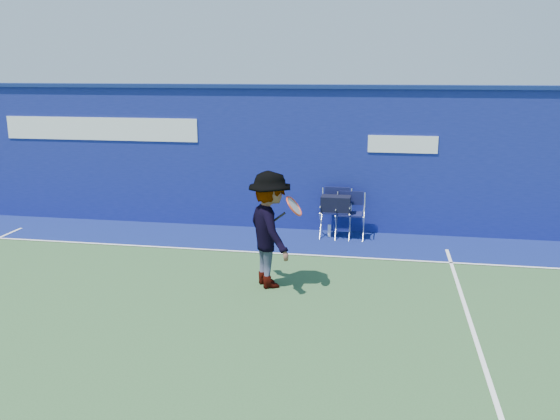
% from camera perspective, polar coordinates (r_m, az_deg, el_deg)
% --- Properties ---
extents(ground, '(80.00, 80.00, 0.00)m').
position_cam_1_polar(ground, '(8.67, -13.01, -10.02)').
color(ground, '#2F532C').
rests_on(ground, ground).
extents(stadium_wall, '(24.00, 0.50, 3.08)m').
position_cam_1_polar(stadium_wall, '(13.03, -4.48, 5.25)').
color(stadium_wall, navy).
rests_on(stadium_wall, ground).
extents(out_of_bounds_strip, '(24.00, 1.80, 0.01)m').
position_cam_1_polar(out_of_bounds_strip, '(12.31, -5.61, -2.62)').
color(out_of_bounds_strip, '#0D1955').
rests_on(out_of_bounds_strip, ground).
extents(court_lines, '(24.00, 12.00, 0.01)m').
position_cam_1_polar(court_lines, '(9.17, -11.55, -8.52)').
color(court_lines, white).
rests_on(court_lines, out_of_bounds_strip).
extents(directors_chair_left, '(0.60, 0.54, 1.00)m').
position_cam_1_polar(directors_chair_left, '(12.25, 5.37, -0.70)').
color(directors_chair_left, silver).
rests_on(directors_chair_left, ground).
extents(directors_chair_right, '(0.56, 0.50, 0.94)m').
position_cam_1_polar(directors_chair_right, '(12.23, 6.74, -1.36)').
color(directors_chair_right, silver).
rests_on(directors_chair_right, ground).
extents(water_bottle, '(0.07, 0.07, 0.26)m').
position_cam_1_polar(water_bottle, '(12.30, 4.78, -2.01)').
color(water_bottle, white).
rests_on(water_bottle, ground).
extents(tennis_player, '(1.22, 1.38, 1.86)m').
position_cam_1_polar(tennis_player, '(9.33, -0.97, -1.90)').
color(tennis_player, '#EA4738').
rests_on(tennis_player, ground).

